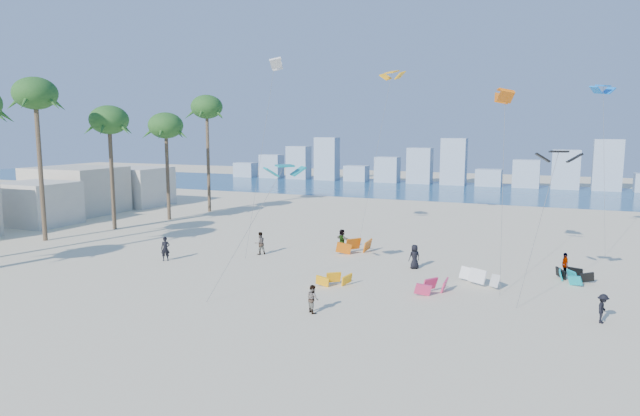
% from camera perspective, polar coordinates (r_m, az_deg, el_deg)
% --- Properties ---
extents(ground, '(220.00, 220.00, 0.00)m').
position_cam_1_polar(ground, '(28.77, -18.69, -12.80)').
color(ground, beige).
rests_on(ground, ground).
extents(ocean, '(220.00, 220.00, 0.00)m').
position_cam_1_polar(ocean, '(94.22, 11.66, 1.84)').
color(ocean, navy).
rests_on(ocean, ground).
extents(kitesurfer_near, '(0.81, 0.71, 1.87)m').
position_cam_1_polar(kitesurfer_near, '(44.34, -15.60, -4.06)').
color(kitesurfer_near, black).
rests_on(kitesurfer_near, ground).
extents(kitesurfer_mid, '(0.96, 0.94, 1.56)m').
position_cam_1_polar(kitesurfer_mid, '(31.01, -0.76, -9.30)').
color(kitesurfer_mid, gray).
rests_on(kitesurfer_mid, ground).
extents(kitesurfers_far, '(28.96, 12.63, 1.84)m').
position_cam_1_polar(kitesurfers_far, '(40.79, 9.63, -5.03)').
color(kitesurfers_far, black).
rests_on(kitesurfers_far, ground).
extents(grounded_kites, '(19.55, 12.39, 1.06)m').
position_cam_1_polar(grounded_kites, '(39.69, 11.65, -6.06)').
color(grounded_kites, '#FFA60D').
rests_on(grounded_kites, ground).
extents(flying_kites, '(34.07, 28.11, 16.24)m').
position_cam_1_polar(flying_kites, '(41.85, 16.45, 10.41)').
color(flying_kites, '#0C8F98').
rests_on(flying_kites, ground).
extents(palm_row, '(7.32, 44.80, 15.54)m').
position_cam_1_polar(palm_row, '(53.96, -25.52, 9.25)').
color(palm_row, brown).
rests_on(palm_row, ground).
extents(beachfront_buildings, '(11.50, 43.00, 6.00)m').
position_cam_1_polar(beachfront_buildings, '(66.35, -28.76, 0.73)').
color(beachfront_buildings, beige).
rests_on(beachfront_buildings, ground).
extents(distant_skyline, '(85.00, 3.00, 8.40)m').
position_cam_1_polar(distant_skyline, '(103.96, 12.15, 4.10)').
color(distant_skyline, '#9EADBF').
rests_on(distant_skyline, ground).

